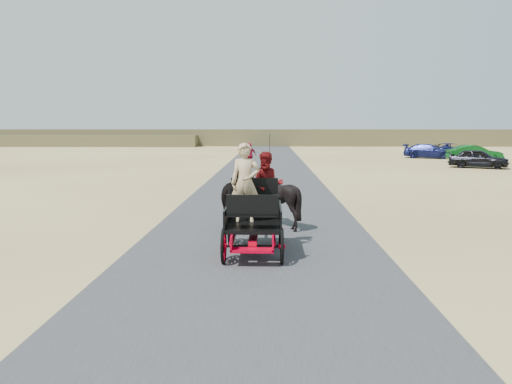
{
  "coord_description": "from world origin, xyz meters",
  "views": [
    {
      "loc": [
        0.33,
        -12.0,
        2.9
      ],
      "look_at": [
        -0.04,
        0.78,
        1.2
      ],
      "focal_mm": 35.0,
      "sensor_mm": 36.0,
      "label": 1
    }
  ],
  "objects_px": {
    "carriage": "(254,237)",
    "horse_right": "(277,198)",
    "horse_left": "(238,198)",
    "car_d": "(450,149)",
    "car_b": "(474,154)",
    "pedestrian": "(250,155)",
    "car_a": "(479,159)",
    "car_c": "(429,151)"
  },
  "relations": [
    {
      "from": "carriage",
      "to": "pedestrian",
      "type": "relative_size",
      "value": 1.39
    },
    {
      "from": "car_a",
      "to": "carriage",
      "type": "bearing_deg",
      "value": 175.19
    },
    {
      "from": "car_c",
      "to": "car_b",
      "type": "bearing_deg",
      "value": -132.42
    },
    {
      "from": "carriage",
      "to": "horse_left",
      "type": "xyz_separation_m",
      "value": [
        -0.55,
        3.0,
        0.49
      ]
    },
    {
      "from": "horse_right",
      "to": "car_c",
      "type": "bearing_deg",
      "value": -114.35
    },
    {
      "from": "horse_right",
      "to": "car_b",
      "type": "bearing_deg",
      "value": -121.58
    },
    {
      "from": "horse_left",
      "to": "carriage",
      "type": "bearing_deg",
      "value": 100.39
    },
    {
      "from": "horse_right",
      "to": "car_c",
      "type": "height_order",
      "value": "horse_right"
    },
    {
      "from": "car_a",
      "to": "car_c",
      "type": "height_order",
      "value": "car_a"
    },
    {
      "from": "car_c",
      "to": "car_d",
      "type": "xyz_separation_m",
      "value": [
        3.24,
        3.96,
        -0.02
      ]
    },
    {
      "from": "horse_left",
      "to": "car_d",
      "type": "distance_m",
      "value": 39.64
    },
    {
      "from": "horse_right",
      "to": "car_d",
      "type": "bearing_deg",
      "value": -116.28
    },
    {
      "from": "carriage",
      "to": "car_b",
      "type": "bearing_deg",
      "value": 60.29
    },
    {
      "from": "carriage",
      "to": "horse_right",
      "type": "distance_m",
      "value": 3.09
    },
    {
      "from": "carriage",
      "to": "pedestrian",
      "type": "height_order",
      "value": "pedestrian"
    },
    {
      "from": "pedestrian",
      "to": "car_c",
      "type": "relative_size",
      "value": 0.39
    },
    {
      "from": "car_a",
      "to": "car_b",
      "type": "xyz_separation_m",
      "value": [
        1.95,
        5.6,
        0.03
      ]
    },
    {
      "from": "horse_left",
      "to": "car_b",
      "type": "xyz_separation_m",
      "value": [
        17.25,
        26.27,
        -0.16
      ]
    },
    {
      "from": "car_a",
      "to": "car_d",
      "type": "height_order",
      "value": "car_a"
    },
    {
      "from": "car_d",
      "to": "car_b",
      "type": "bearing_deg",
      "value": 142.41
    },
    {
      "from": "pedestrian",
      "to": "car_d",
      "type": "height_order",
      "value": "pedestrian"
    },
    {
      "from": "car_a",
      "to": "car_d",
      "type": "xyz_separation_m",
      "value": [
        3.12,
        14.43,
        -0.04
      ]
    },
    {
      "from": "pedestrian",
      "to": "car_d",
      "type": "distance_m",
      "value": 23.7
    },
    {
      "from": "carriage",
      "to": "car_c",
      "type": "xyz_separation_m",
      "value": [
        14.64,
        34.13,
        0.28
      ]
    },
    {
      "from": "horse_left",
      "to": "car_d",
      "type": "relative_size",
      "value": 0.45
    },
    {
      "from": "car_d",
      "to": "car_c",
      "type": "bearing_deg",
      "value": 110.73
    },
    {
      "from": "carriage",
      "to": "horse_right",
      "type": "xyz_separation_m",
      "value": [
        0.55,
        3.0,
        0.49
      ]
    },
    {
      "from": "carriage",
      "to": "car_d",
      "type": "distance_m",
      "value": 42.08
    },
    {
      "from": "carriage",
      "to": "horse_left",
      "type": "distance_m",
      "value": 3.09
    },
    {
      "from": "carriage",
      "to": "car_a",
      "type": "bearing_deg",
      "value": 58.06
    },
    {
      "from": "horse_left",
      "to": "car_d",
      "type": "xyz_separation_m",
      "value": [
        18.43,
        35.09,
        -0.23
      ]
    },
    {
      "from": "car_b",
      "to": "car_d",
      "type": "relative_size",
      "value": 0.94
    },
    {
      "from": "car_a",
      "to": "car_b",
      "type": "relative_size",
      "value": 0.92
    },
    {
      "from": "car_a",
      "to": "car_c",
      "type": "relative_size",
      "value": 0.87
    },
    {
      "from": "horse_left",
      "to": "horse_right",
      "type": "xyz_separation_m",
      "value": [
        1.1,
        0.0,
        0.0
      ]
    },
    {
      "from": "horse_left",
      "to": "car_b",
      "type": "distance_m",
      "value": 31.43
    },
    {
      "from": "horse_right",
      "to": "car_a",
      "type": "relative_size",
      "value": 0.44
    },
    {
      "from": "pedestrian",
      "to": "car_b",
      "type": "bearing_deg",
      "value": 161.79
    },
    {
      "from": "pedestrian",
      "to": "car_a",
      "type": "relative_size",
      "value": 0.45
    },
    {
      "from": "carriage",
      "to": "car_b",
      "type": "xyz_separation_m",
      "value": [
        16.7,
        29.27,
        0.33
      ]
    },
    {
      "from": "car_b",
      "to": "horse_left",
      "type": "bearing_deg",
      "value": 150.21
    },
    {
      "from": "carriage",
      "to": "car_d",
      "type": "bearing_deg",
      "value": 64.86
    }
  ]
}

